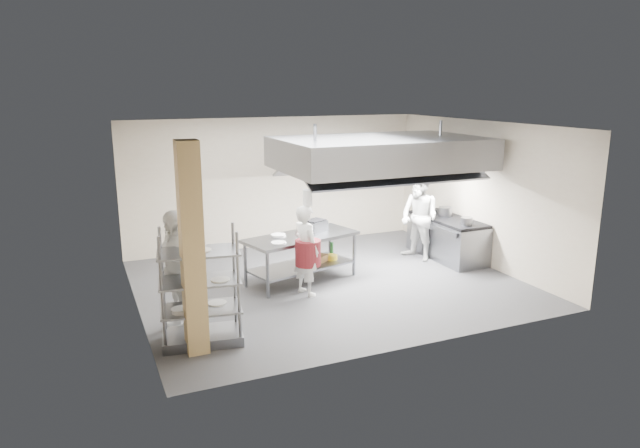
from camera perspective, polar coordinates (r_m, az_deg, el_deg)
name	(u,v)px	position (r m, az deg, el deg)	size (l,w,h in m)	color
floor	(328,283)	(11.00, 0.83, -5.92)	(7.00, 7.00, 0.00)	#303032
ceiling	(329,125)	(10.39, 0.88, 9.87)	(7.00, 7.00, 0.00)	silver
wall_back	(276,182)	(13.34, -4.47, 4.17)	(7.00, 7.00, 0.00)	#B4A58F
wall_left	(132,224)	(9.73, -18.29, -0.02)	(6.00, 6.00, 0.00)	#B4A58F
wall_right	(480,193)	(12.43, 15.75, 3.00)	(6.00, 6.00, 0.00)	#B4A58F
column	(192,250)	(7.98, -12.67, -2.57)	(0.30, 0.30, 3.00)	tan
exhaust_hood	(380,153)	(11.39, 6.05, 7.09)	(4.00, 2.50, 0.60)	gray
hood_strip_a	(339,172)	(11.02, 1.91, 5.26)	(1.60, 0.12, 0.04)	white
hood_strip_b	(418,166)	(11.89, 9.81, 5.69)	(1.60, 0.12, 0.04)	white
wall_shelf	(348,179)	(13.88, 2.81, 4.56)	(1.50, 0.28, 0.04)	gray
island	(301,258)	(10.99, -1.88, -3.45)	(2.20, 0.92, 0.91)	gray
island_worktop	(301,237)	(10.87, -1.90, -1.31)	(2.20, 0.92, 0.06)	gray
island_undershelf	(301,266)	(11.04, -1.88, -4.22)	(2.03, 0.83, 0.04)	slate
pass_rack	(200,287)	(8.45, -11.90, -6.18)	(1.15, 0.67, 1.72)	gray
cooking_range	(447,239)	(12.79, 12.58, -1.48)	(0.80, 2.00, 0.84)	gray
range_top	(448,219)	(12.68, 12.68, 0.48)	(0.78, 1.96, 0.06)	black
chef_head	(306,250)	(10.19, -1.44, -2.64)	(0.60, 0.40, 1.66)	silver
chef_line	(419,217)	(12.42, 9.91, 0.67)	(0.91, 0.71, 1.88)	silver
chef_plating	(176,271)	(8.92, -14.17, -4.61)	(1.12, 0.46, 1.90)	white
griddle	(315,226)	(11.16, -0.49, -0.21)	(0.42, 0.32, 0.20)	slate
wicker_basket	(319,258)	(11.20, -0.06, -3.45)	(0.32, 0.22, 0.14)	#9C6C3E
stockpot	(445,211)	(12.82, 12.42, 1.23)	(0.29, 0.29, 0.20)	gray
plate_stack	(201,307)	(8.55, -11.79, -8.12)	(0.28, 0.28, 0.05)	white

